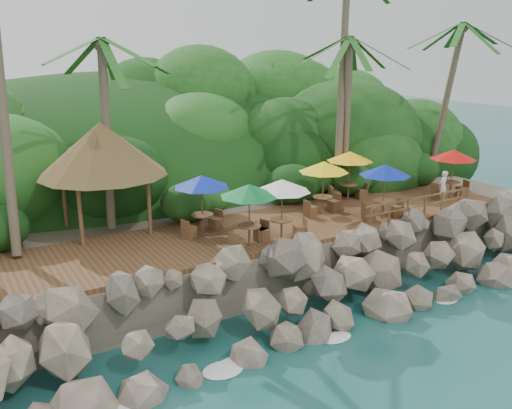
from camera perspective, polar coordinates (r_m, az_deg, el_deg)
ground at (r=20.34m, az=8.89°, el=-13.38°), size 140.00×140.00×0.00m
land_base at (r=32.88m, az=-8.91°, el=0.26°), size 32.00×25.20×2.10m
jungle_hill at (r=39.99m, az=-12.89°, el=1.35°), size 44.80×28.00×15.40m
seawall at (r=21.21m, az=5.57°, el=-8.46°), size 29.00×4.00×2.30m
terrace at (r=23.92m, az=0.00°, el=-2.76°), size 26.00×5.00×0.20m
jungle_foliage at (r=32.29m, az=-8.17°, el=-1.95°), size 44.00×16.00×12.00m
foam_line at (r=20.53m, az=8.35°, el=-12.97°), size 25.20×0.80×0.06m
palapa at (r=23.81m, az=-15.48°, el=5.50°), size 5.31×5.31×4.60m
dining_clusters at (r=23.01m, az=0.53°, el=2.12°), size 25.28×5.51×2.50m
railing at (r=26.23m, az=16.08°, el=-0.08°), size 6.10×0.10×1.00m
waiter at (r=29.24m, az=18.56°, el=1.75°), size 0.67×0.54×1.60m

